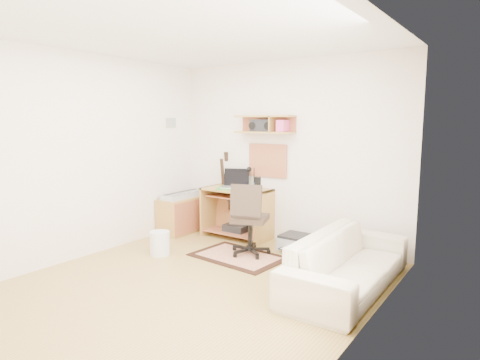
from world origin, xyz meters
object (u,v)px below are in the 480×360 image
Objects in this scene: desk at (237,213)px; task_chair at (250,218)px; sofa at (348,253)px; printer at (299,243)px; cabinet at (185,214)px.

desk is 0.84m from task_chair.
sofa is at bearing -23.25° from desk.
task_chair is 1.95× the size of printer.
task_chair is 1.49m from sofa.
printer is (1.94, 0.17, -0.19)m from cabinet.
sofa is (2.06, -0.88, 0.00)m from desk.
task_chair is at bearing -42.70° from desk.
cabinet is at bearing -174.13° from printer.
sofa is (1.02, -0.88, 0.29)m from printer.
task_chair is at bearing -126.69° from printer.
task_chair is at bearing 77.53° from sofa.
sofa is at bearing -31.81° from task_chair.
task_chair reaches higher than printer.
desk is 2.00× the size of printer.
task_chair is 1.58m from cabinet.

